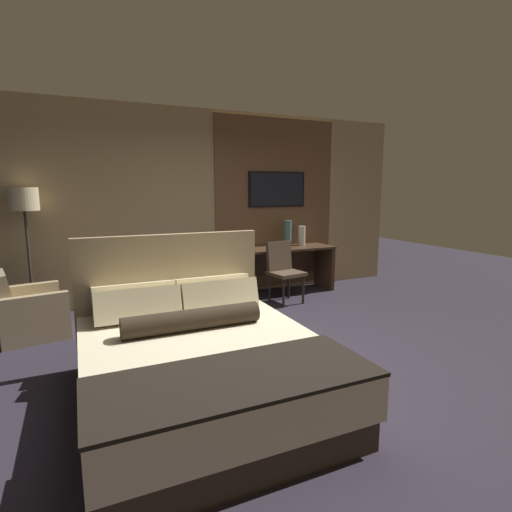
{
  "coord_description": "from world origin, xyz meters",
  "views": [
    {
      "loc": [
        -1.6,
        -3.26,
        1.62
      ],
      "look_at": [
        0.31,
        0.93,
        0.86
      ],
      "focal_mm": 28.0,
      "sensor_mm": 36.0,
      "label": 1
    }
  ],
  "objects_px": {
    "tv": "(277,189)",
    "vase_short": "(302,236)",
    "desk": "(283,262)",
    "floor_lamp": "(24,210)",
    "bed": "(199,359)",
    "desk_chair": "(283,266)",
    "armchair_by_window": "(29,314)",
    "vase_tall": "(288,233)"
  },
  "relations": [
    {
      "from": "tv",
      "to": "vase_short",
      "type": "height_order",
      "value": "tv"
    },
    {
      "from": "desk",
      "to": "floor_lamp",
      "type": "height_order",
      "value": "floor_lamp"
    },
    {
      "from": "bed",
      "to": "tv",
      "type": "height_order",
      "value": "tv"
    },
    {
      "from": "tv",
      "to": "desk_chair",
      "type": "bearing_deg",
      "value": -110.65
    },
    {
      "from": "bed",
      "to": "tv",
      "type": "relative_size",
      "value": 2.11
    },
    {
      "from": "desk_chair",
      "to": "armchair_by_window",
      "type": "bearing_deg",
      "value": 172.44
    },
    {
      "from": "armchair_by_window",
      "to": "floor_lamp",
      "type": "bearing_deg",
      "value": -9.7
    },
    {
      "from": "armchair_by_window",
      "to": "desk",
      "type": "bearing_deg",
      "value": -91.45
    },
    {
      "from": "bed",
      "to": "desk",
      "type": "height_order",
      "value": "bed"
    },
    {
      "from": "armchair_by_window",
      "to": "tv",
      "type": "bearing_deg",
      "value": -87.69
    },
    {
      "from": "floor_lamp",
      "to": "vase_tall",
      "type": "distance_m",
      "value": 3.7
    },
    {
      "from": "floor_lamp",
      "to": "vase_tall",
      "type": "height_order",
      "value": "floor_lamp"
    },
    {
      "from": "desk_chair",
      "to": "tv",
      "type": "bearing_deg",
      "value": 60.32
    },
    {
      "from": "bed",
      "to": "vase_tall",
      "type": "relative_size",
      "value": 5.09
    },
    {
      "from": "tv",
      "to": "vase_tall",
      "type": "bearing_deg",
      "value": -52.32
    },
    {
      "from": "bed",
      "to": "desk",
      "type": "distance_m",
      "value": 3.46
    },
    {
      "from": "tv",
      "to": "vase_tall",
      "type": "relative_size",
      "value": 2.41
    },
    {
      "from": "tv",
      "to": "floor_lamp",
      "type": "xyz_separation_m",
      "value": [
        -3.55,
        -0.18,
        -0.25
      ]
    },
    {
      "from": "desk_chair",
      "to": "vase_short",
      "type": "bearing_deg",
      "value": 32.62
    },
    {
      "from": "desk",
      "to": "vase_short",
      "type": "relative_size",
      "value": 5.04
    },
    {
      "from": "tv",
      "to": "floor_lamp",
      "type": "height_order",
      "value": "tv"
    },
    {
      "from": "floor_lamp",
      "to": "vase_short",
      "type": "bearing_deg",
      "value": 0.23
    },
    {
      "from": "desk_chair",
      "to": "armchair_by_window",
      "type": "distance_m",
      "value": 3.26
    },
    {
      "from": "bed",
      "to": "floor_lamp",
      "type": "xyz_separation_m",
      "value": [
        -1.36,
        2.74,
        1.06
      ]
    },
    {
      "from": "desk_chair",
      "to": "armchair_by_window",
      "type": "relative_size",
      "value": 1.08
    },
    {
      "from": "desk",
      "to": "desk_chair",
      "type": "height_order",
      "value": "desk_chair"
    },
    {
      "from": "desk_chair",
      "to": "floor_lamp",
      "type": "height_order",
      "value": "floor_lamp"
    },
    {
      "from": "bed",
      "to": "vase_short",
      "type": "distance_m",
      "value": 3.81
    },
    {
      "from": "tv",
      "to": "vase_short",
      "type": "distance_m",
      "value": 0.86
    },
    {
      "from": "tv",
      "to": "vase_short",
      "type": "xyz_separation_m",
      "value": [
        0.38,
        -0.16,
        -0.75
      ]
    },
    {
      "from": "floor_lamp",
      "to": "vase_tall",
      "type": "bearing_deg",
      "value": 0.38
    },
    {
      "from": "tv",
      "to": "vase_tall",
      "type": "distance_m",
      "value": 0.73
    },
    {
      "from": "desk",
      "to": "desk_chair",
      "type": "distance_m",
      "value": 0.59
    },
    {
      "from": "desk",
      "to": "armchair_by_window",
      "type": "bearing_deg",
      "value": -170.39
    },
    {
      "from": "tv",
      "to": "desk_chair",
      "type": "height_order",
      "value": "tv"
    },
    {
      "from": "desk",
      "to": "floor_lamp",
      "type": "bearing_deg",
      "value": 179.0
    },
    {
      "from": "vase_tall",
      "to": "vase_short",
      "type": "xyz_separation_m",
      "value": [
        0.26,
        -0.01,
        -0.05
      ]
    },
    {
      "from": "armchair_by_window",
      "to": "vase_tall",
      "type": "xyz_separation_m",
      "value": [
        3.65,
        0.69,
        0.67
      ]
    },
    {
      "from": "bed",
      "to": "desk_chair",
      "type": "height_order",
      "value": "bed"
    },
    {
      "from": "bed",
      "to": "armchair_by_window",
      "type": "relative_size",
      "value": 2.58
    },
    {
      "from": "desk_chair",
      "to": "vase_short",
      "type": "distance_m",
      "value": 0.96
    },
    {
      "from": "tv",
      "to": "desk_chair",
      "type": "relative_size",
      "value": 1.13
    }
  ]
}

